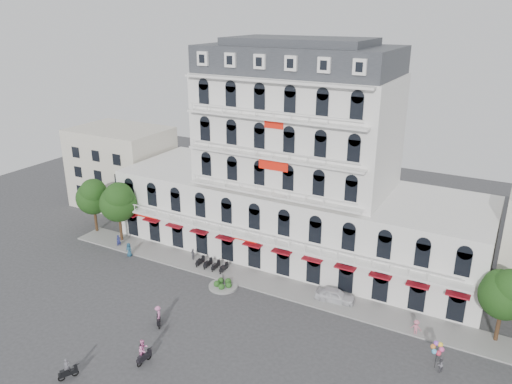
% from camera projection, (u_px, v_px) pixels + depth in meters
% --- Properties ---
extents(ground, '(120.00, 120.00, 0.00)m').
position_uv_depth(ground, '(216.00, 323.00, 48.43)').
color(ground, '#38383A').
rests_on(ground, ground).
extents(sidewalk, '(53.00, 4.00, 0.16)m').
position_uv_depth(sidewalk, '(260.00, 281.00, 55.81)').
color(sidewalk, gray).
rests_on(sidewalk, ground).
extents(main_building, '(45.00, 15.00, 25.80)m').
position_uv_depth(main_building, '(296.00, 175.00, 59.82)').
color(main_building, silver).
rests_on(main_building, ground).
extents(flank_building_west, '(14.00, 10.00, 12.00)m').
position_uv_depth(flank_building_west, '(122.00, 167.00, 76.40)').
color(flank_building_west, beige).
rests_on(flank_building_west, ground).
extents(traffic_island, '(3.20, 3.20, 1.60)m').
position_uv_depth(traffic_island, '(223.00, 285.00, 54.64)').
color(traffic_island, gray).
rests_on(traffic_island, ground).
extents(parked_scooter_row, '(4.40, 1.80, 1.10)m').
position_uv_depth(parked_scooter_row, '(212.00, 269.00, 58.54)').
color(parked_scooter_row, black).
rests_on(parked_scooter_row, ground).
extents(tree_west_outer, '(4.50, 4.48, 7.76)m').
position_uv_depth(tree_west_outer, '(93.00, 195.00, 66.54)').
color(tree_west_outer, '#382314').
rests_on(tree_west_outer, ground).
extents(tree_west_inner, '(4.76, 4.76, 8.25)m').
position_uv_depth(tree_west_inner, '(118.00, 201.00, 63.75)').
color(tree_west_inner, '#382314').
rests_on(tree_west_inner, ground).
extents(tree_east_inner, '(4.40, 4.37, 7.57)m').
position_uv_depth(tree_east_inner, '(505.00, 292.00, 43.98)').
color(tree_east_inner, '#382314').
rests_on(tree_east_inner, ground).
extents(parked_car, '(4.38, 2.27, 1.42)m').
position_uv_depth(parked_car, '(335.00, 295.00, 51.82)').
color(parked_car, silver).
rests_on(parked_car, ground).
extents(rider_west, '(1.01, 1.56, 1.93)m').
position_uv_depth(rider_west, '(68.00, 370.00, 40.89)').
color(rider_west, black).
rests_on(rider_west, ground).
extents(rider_southwest, '(0.78, 1.70, 2.36)m').
position_uv_depth(rider_southwest, '(143.00, 351.00, 42.56)').
color(rider_southwest, black).
rests_on(rider_southwest, ground).
extents(rider_center, '(1.22, 1.39, 2.10)m').
position_uv_depth(rider_center, '(158.00, 315.00, 47.77)').
color(rider_center, black).
rests_on(rider_center, ground).
extents(pedestrian_left, '(0.87, 0.58, 1.75)m').
position_uv_depth(pedestrian_left, '(129.00, 250.00, 61.35)').
color(pedestrian_left, navy).
rests_on(pedestrian_left, ground).
extents(pedestrian_mid, '(0.98, 0.79, 1.56)m').
position_uv_depth(pedestrian_mid, '(193.00, 255.00, 60.28)').
color(pedestrian_mid, slate).
rests_on(pedestrian_mid, ground).
extents(pedestrian_right, '(1.04, 0.62, 1.58)m').
position_uv_depth(pedestrian_right, '(416.00, 328.00, 46.44)').
color(pedestrian_right, '#C96A80').
rests_on(pedestrian_right, ground).
extents(pedestrian_far, '(0.61, 0.71, 1.66)m').
position_uv_depth(pedestrian_far, '(119.00, 241.00, 63.72)').
color(pedestrian_far, navy).
rests_on(pedestrian_far, ground).
extents(balloon_vendor, '(1.35, 1.26, 2.45)m').
position_uv_depth(balloon_vendor, '(439.00, 357.00, 41.72)').
color(balloon_vendor, slate).
rests_on(balloon_vendor, ground).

